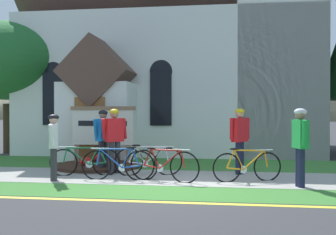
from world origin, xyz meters
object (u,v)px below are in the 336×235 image
cyclist_in_red_jersey (114,136)px  bicycle_orange (148,161)px  bicycle_silver (247,166)px  cyclist_in_orange_jersey (103,135)px  church_sign (103,127)px  bicycle_green (85,161)px  yard_deciduous_tree (7,61)px  cyclist_in_blue_jersey (240,136)px  cyclist_in_white_jersey (54,142)px  bicycle_yellow (118,164)px  cyclist_in_green_jersey (300,141)px  bicycle_white (164,165)px

cyclist_in_red_jersey → bicycle_orange: bearing=-9.9°
bicycle_silver → cyclist_in_orange_jersey: bearing=162.7°
church_sign → cyclist_in_orange_jersey: 1.31m
bicycle_green → yard_deciduous_tree: size_ratio=0.34×
bicycle_green → cyclist_in_blue_jersey: size_ratio=1.01×
bicycle_green → cyclist_in_blue_jersey: (3.91, 0.75, 0.65)m
church_sign → cyclist_in_white_jersey: size_ratio=1.29×
bicycle_yellow → cyclist_in_white_jersey: (-1.48, -0.30, 0.53)m
cyclist_in_white_jersey → cyclist_in_orange_jersey: bearing=68.3°
cyclist_in_orange_jersey → cyclist_in_white_jersey: size_ratio=1.07×
bicycle_silver → cyclist_in_red_jersey: size_ratio=0.95×
cyclist_in_green_jersey → bicycle_yellow: bearing=175.0°
cyclist_in_blue_jersey → cyclist_in_red_jersey: cyclist_in_blue_jersey is taller
bicycle_silver → bicycle_orange: bearing=166.4°
bicycle_green → bicycle_silver: (4.05, -0.33, -0.00)m
church_sign → bicycle_yellow: church_sign is taller
church_sign → bicycle_white: size_ratio=1.17×
cyclist_in_blue_jersey → cyclist_in_red_jersey: 3.28m
cyclist_in_orange_jersey → cyclist_in_red_jersey: (0.44, -0.43, 0.02)m
bicycle_silver → bicycle_yellow: (-3.04, -0.23, 0.01)m
bicycle_orange → yard_deciduous_tree: yard_deciduous_tree is taller
bicycle_orange → cyclist_in_orange_jersey: (-1.38, 0.60, 0.61)m
bicycle_green → cyclist_in_orange_jersey: (0.21, 0.87, 0.62)m
bicycle_green → cyclist_in_orange_jersey: bearing=76.3°
cyclist_in_orange_jersey → cyclist_in_white_jersey: (-0.68, -1.72, -0.08)m
bicycle_orange → cyclist_in_blue_jersey: 2.46m
church_sign → bicycle_silver: 4.94m
bicycle_green → yard_deciduous_tree: yard_deciduous_tree is taller
bicycle_orange → cyclist_in_green_jersey: (3.56, -1.18, 0.63)m
cyclist_in_white_jersey → cyclist_in_red_jersey: bearing=48.9°
cyclist_in_blue_jersey → bicycle_silver: bearing=-82.9°
bicycle_green → cyclist_in_red_jersey: bearing=33.7°
bicycle_orange → bicycle_green: (-1.59, -0.27, -0.01)m
bicycle_green → bicycle_white: bicycle_white is taller
bicycle_orange → bicycle_silver: (2.46, -0.59, -0.01)m
cyclist_in_blue_jersey → cyclist_in_white_jersey: cyclist_in_blue_jersey is taller
church_sign → cyclist_in_blue_jersey: size_ratio=1.18×
cyclist_in_blue_jersey → cyclist_in_green_jersey: (1.23, -1.66, -0.01)m
church_sign → bicycle_green: 2.26m
bicycle_orange → cyclist_in_orange_jersey: bearing=156.5°
bicycle_silver → cyclist_in_blue_jersey: size_ratio=0.94×
cyclist_in_blue_jersey → cyclist_in_red_jersey: (-3.27, -0.32, -0.01)m
cyclist_in_orange_jersey → cyclist_in_blue_jersey: (3.70, -0.12, 0.03)m
bicycle_white → cyclist_in_red_jersey: bearing=145.3°
cyclist_in_red_jersey → yard_deciduous_tree: bearing=139.9°
bicycle_silver → bicycle_white: size_ratio=0.94×
cyclist_in_orange_jersey → cyclist_in_green_jersey: cyclist_in_green_jersey is taller
bicycle_green → cyclist_in_green_jersey: size_ratio=1.02×
bicycle_orange → bicycle_yellow: 1.00m
bicycle_yellow → cyclist_in_red_jersey: bearing=110.4°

